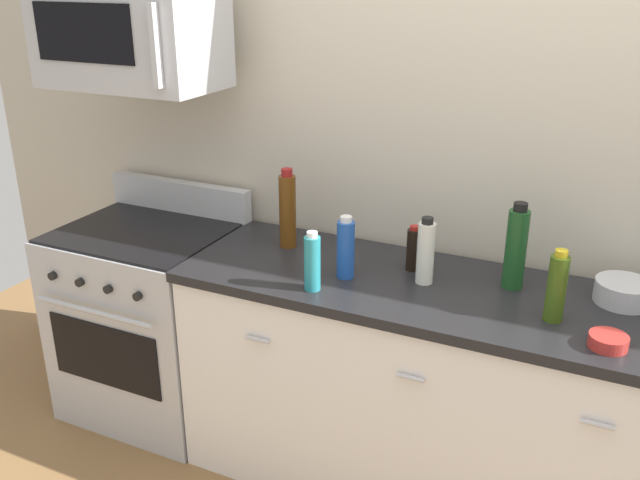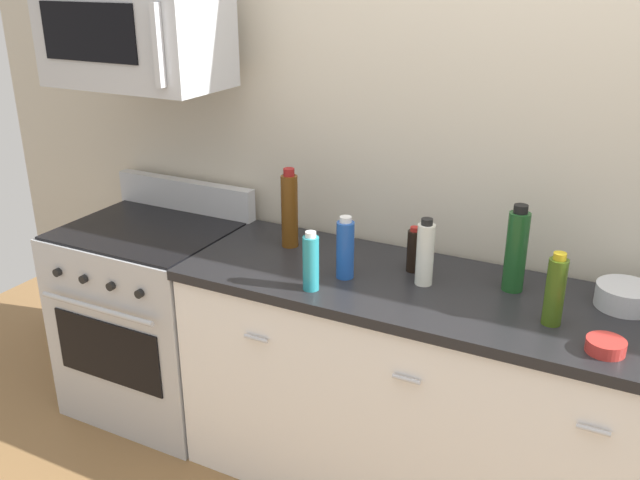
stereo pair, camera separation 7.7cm
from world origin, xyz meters
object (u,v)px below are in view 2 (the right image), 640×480
at_px(bottle_soy_sauce_dark, 414,250).
at_px(bottle_olive_oil, 555,291).
at_px(bowl_steel_prep, 625,296).
at_px(bottle_vinegar_white, 425,253).
at_px(bottle_wine_amber, 290,210).
at_px(bottle_soda_blue, 345,249).
at_px(bottle_wine_green, 516,250).
at_px(bottle_dish_soap, 311,262).
at_px(range_oven, 156,317).
at_px(microwave, 136,37).
at_px(bowl_red_small, 606,345).

xyz_separation_m(bottle_soy_sauce_dark, bottle_olive_oil, (0.55, -0.19, 0.03)).
bearing_deg(bowl_steel_prep, bottle_vinegar_white, -168.41).
height_order(bottle_wine_amber, bottle_vinegar_white, bottle_wine_amber).
bearing_deg(bottle_soda_blue, bottle_wine_green, 17.05).
bearing_deg(bottle_dish_soap, bottle_olive_oil, 9.14).
xyz_separation_m(range_oven, bottle_soda_blue, (1.02, -0.06, 0.57)).
distance_m(microwave, bottle_olive_oil, 1.92).
bearing_deg(bottle_soy_sauce_dark, bowl_red_small, -22.36).
height_order(bowl_red_small, bowl_steel_prep, bowl_steel_prep).
bearing_deg(bottle_dish_soap, bottle_soy_sauce_dark, 49.60).
bearing_deg(bottle_wine_amber, bowl_red_small, -13.52).
xyz_separation_m(bottle_soda_blue, bottle_olive_oil, (0.76, -0.02, 0.00)).
bearing_deg(bottle_olive_oil, bottle_dish_soap, -170.86).
distance_m(bottle_soda_blue, bottle_olive_oil, 0.76).
bearing_deg(bottle_wine_amber, bottle_vinegar_white, -8.91).
relative_size(range_oven, microwave, 1.44).
relative_size(bottle_wine_green, bowl_steel_prep, 1.64).
relative_size(bottle_wine_green, bottle_vinegar_white, 1.27).
relative_size(bottle_dish_soap, bowl_red_small, 1.88).
xyz_separation_m(bottle_soda_blue, bowl_red_small, (0.94, -0.13, -0.09)).
relative_size(bottle_wine_green, bottle_olive_oil, 1.29).
bearing_deg(bowl_steel_prep, range_oven, -175.46).
distance_m(bottle_dish_soap, bottle_olive_oil, 0.84).
relative_size(bottle_soy_sauce_dark, bottle_olive_oil, 0.72).
bearing_deg(bottle_wine_amber, bottle_soda_blue, -27.69).
bearing_deg(bottle_dish_soap, bottle_wine_amber, 129.67).
relative_size(bottle_dish_soap, bottle_wine_green, 0.69).
height_order(bottle_soy_sauce_dark, bowl_steel_prep, bottle_soy_sauce_dark).
distance_m(bottle_dish_soap, bottle_wine_amber, 0.43).
bearing_deg(microwave, bottle_dish_soap, -15.30).
bearing_deg(bottle_soy_sauce_dark, microwave, -177.01).
distance_m(range_oven, bowl_red_small, 2.03).
bearing_deg(bowl_steel_prep, bottle_soy_sauce_dark, -176.33).
xyz_separation_m(bottle_wine_green, bowl_red_small, (0.35, -0.31, -0.13)).
height_order(bottle_olive_oil, bottle_vinegar_white, bottle_vinegar_white).
height_order(microwave, bottle_soy_sauce_dark, microwave).
xyz_separation_m(bottle_olive_oil, bowl_steel_prep, (0.20, 0.24, -0.08)).
relative_size(microwave, bottle_wine_amber, 2.20).
xyz_separation_m(bottle_wine_green, bottle_olive_oil, (0.17, -0.20, -0.03)).
xyz_separation_m(bottle_wine_amber, bottle_olive_oil, (1.10, -0.20, -0.04)).
bearing_deg(microwave, bottle_soy_sauce_dark, 2.99).
bearing_deg(bottle_wine_green, bottle_wine_amber, -179.83).
bearing_deg(bowl_red_small, bottle_dish_soap, -178.72).
bearing_deg(bottle_wine_green, bottle_soda_blue, -162.95).
distance_m(bottle_wine_green, bowl_red_small, 0.49).
relative_size(bottle_wine_green, bottle_soy_sauce_dark, 1.79).
distance_m(microwave, bottle_soda_blue, 1.25).
distance_m(range_oven, bottle_soda_blue, 1.17).
xyz_separation_m(bottle_olive_oil, bowl_red_small, (0.18, -0.11, -0.10)).
bearing_deg(microwave, bottle_vinegar_white, -1.20).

